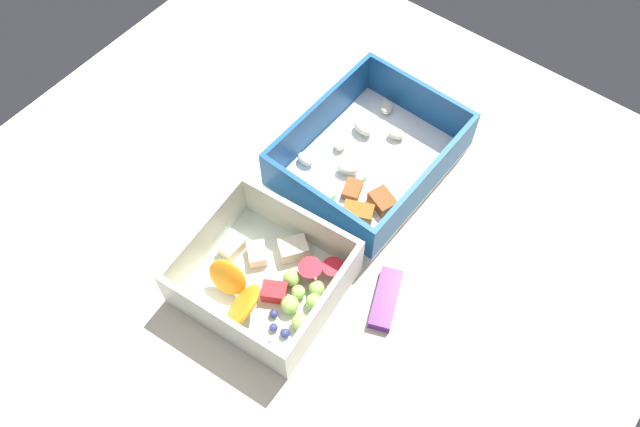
# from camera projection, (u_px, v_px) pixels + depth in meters

# --- Properties ---
(table_surface) EXTENTS (0.80, 0.80, 0.02)m
(table_surface) POSITION_uv_depth(u_px,v_px,m) (302.00, 229.00, 0.75)
(table_surface) COLOR beige
(table_surface) RESTS_ON ground
(pasta_container) EXTENTS (0.21, 0.17, 0.06)m
(pasta_container) POSITION_uv_depth(u_px,v_px,m) (369.00, 158.00, 0.76)
(pasta_container) COLOR white
(pasta_container) RESTS_ON table_surface
(fruit_bowl) EXTENTS (0.16, 0.17, 0.06)m
(fruit_bowl) POSITION_uv_depth(u_px,v_px,m) (266.00, 279.00, 0.68)
(fruit_bowl) COLOR silver
(fruit_bowl) RESTS_ON table_surface
(candy_bar) EXTENTS (0.07, 0.05, 0.01)m
(candy_bar) POSITION_uv_depth(u_px,v_px,m) (386.00, 299.00, 0.68)
(candy_bar) COLOR #51197A
(candy_bar) RESTS_ON table_surface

